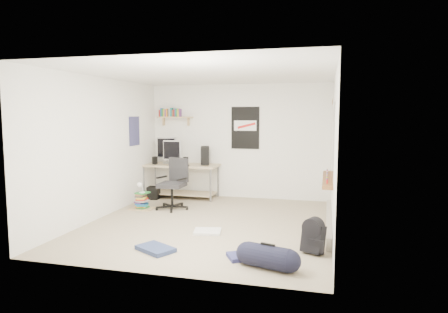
% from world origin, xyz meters
% --- Properties ---
extents(floor, '(4.00, 4.50, 0.01)m').
position_xyz_m(floor, '(0.00, 0.00, -0.01)').
color(floor, gray).
rests_on(floor, ground).
extents(ceiling, '(4.00, 4.50, 0.01)m').
position_xyz_m(ceiling, '(0.00, 0.00, 2.50)').
color(ceiling, white).
rests_on(ceiling, ground).
extents(back_wall, '(4.00, 0.01, 2.50)m').
position_xyz_m(back_wall, '(0.00, 2.25, 1.25)').
color(back_wall, silver).
rests_on(back_wall, ground).
extents(left_wall, '(0.01, 4.50, 2.50)m').
position_xyz_m(left_wall, '(-2.00, 0.00, 1.25)').
color(left_wall, silver).
rests_on(left_wall, ground).
extents(right_wall, '(0.01, 4.50, 2.50)m').
position_xyz_m(right_wall, '(2.00, 0.00, 1.25)').
color(right_wall, silver).
rests_on(right_wall, ground).
extents(desk, '(1.81, 1.28, 0.76)m').
position_xyz_m(desk, '(-1.23, 1.90, 0.36)').
color(desk, tan).
rests_on(desk, floor).
extents(monitor_left, '(0.44, 0.19, 0.47)m').
position_xyz_m(monitor_left, '(-1.60, 2.00, 0.99)').
color(monitor_left, '#A6A5AB').
rests_on(monitor_left, desk).
extents(monitor_right, '(0.40, 0.15, 0.43)m').
position_xyz_m(monitor_right, '(-1.34, 1.66, 0.97)').
color(monitor_right, '#9B9A9F').
rests_on(monitor_right, desk).
extents(pc_tower, '(0.27, 0.41, 0.39)m').
position_xyz_m(pc_tower, '(-0.70, 1.97, 0.95)').
color(pc_tower, black).
rests_on(pc_tower, desk).
extents(keyboard, '(0.44, 0.24, 0.02)m').
position_xyz_m(keyboard, '(-1.15, 1.60, 0.77)').
color(keyboard, black).
rests_on(keyboard, desk).
extents(speaker_left, '(0.11, 0.11, 0.17)m').
position_xyz_m(speaker_left, '(-1.75, 1.67, 0.84)').
color(speaker_left, black).
rests_on(speaker_left, desk).
extents(speaker_right, '(0.10, 0.10, 0.17)m').
position_xyz_m(speaker_right, '(-1.07, 1.78, 0.84)').
color(speaker_right, black).
rests_on(speaker_right, desk).
extents(office_chair, '(0.82, 0.82, 1.00)m').
position_xyz_m(office_chair, '(-1.01, 0.81, 0.49)').
color(office_chair, '#252527').
rests_on(office_chair, floor).
extents(wall_shelf, '(0.80, 0.22, 0.24)m').
position_xyz_m(wall_shelf, '(-1.45, 2.14, 1.78)').
color(wall_shelf, tan).
rests_on(wall_shelf, back_wall).
extents(poster_back_wall, '(0.62, 0.03, 0.92)m').
position_xyz_m(poster_back_wall, '(0.15, 2.23, 1.55)').
color(poster_back_wall, black).
rests_on(poster_back_wall, back_wall).
extents(poster_left_wall, '(0.02, 0.42, 0.60)m').
position_xyz_m(poster_left_wall, '(-1.99, 1.20, 1.50)').
color(poster_left_wall, navy).
rests_on(poster_left_wall, left_wall).
extents(window, '(0.10, 1.50, 1.26)m').
position_xyz_m(window, '(1.95, 0.30, 1.45)').
color(window, brown).
rests_on(window, right_wall).
extents(baseboard_heater, '(0.08, 2.50, 0.18)m').
position_xyz_m(baseboard_heater, '(1.96, 0.30, 0.09)').
color(baseboard_heater, '#B7B2A8').
rests_on(baseboard_heater, floor).
extents(backpack, '(0.34, 0.31, 0.37)m').
position_xyz_m(backpack, '(1.75, -1.06, 0.20)').
color(backpack, black).
rests_on(backpack, floor).
extents(duffel_bag, '(0.35, 0.35, 0.56)m').
position_xyz_m(duffel_bag, '(1.24, -1.73, 0.14)').
color(duffel_bag, black).
rests_on(duffel_bag, floor).
extents(tshirt, '(0.47, 0.42, 0.04)m').
position_xyz_m(tshirt, '(0.12, -0.52, 0.02)').
color(tshirt, silver).
rests_on(tshirt, floor).
extents(jeans_a, '(0.61, 0.54, 0.06)m').
position_xyz_m(jeans_a, '(-0.32, -1.50, 0.03)').
color(jeans_a, navy).
rests_on(jeans_a, floor).
extents(jeans_b, '(0.51, 0.47, 0.05)m').
position_xyz_m(jeans_b, '(0.90, -1.46, 0.03)').
color(jeans_b, navy).
rests_on(jeans_b, floor).
extents(book_stack, '(0.54, 0.49, 0.31)m').
position_xyz_m(book_stack, '(-1.58, 0.67, 0.15)').
color(book_stack, olive).
rests_on(book_stack, floor).
extents(desk_lamp, '(0.18, 0.22, 0.19)m').
position_xyz_m(desk_lamp, '(-1.56, 0.65, 0.38)').
color(desk_lamp, white).
rests_on(desk_lamp, book_stack).
extents(subwoofer, '(0.27, 0.27, 0.27)m').
position_xyz_m(subwoofer, '(-1.75, 1.57, 0.14)').
color(subwoofer, black).
rests_on(subwoofer, floor).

